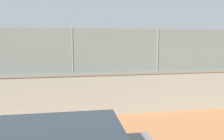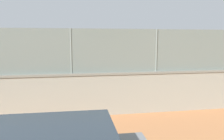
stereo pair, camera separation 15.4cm
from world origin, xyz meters
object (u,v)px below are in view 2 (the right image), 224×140
Objects in this scene: player_near_wall_returning at (146,66)px; player_baseline_waiting at (55,66)px; player_foreground_swinging at (162,69)px; sports_ball at (182,64)px.

player_baseline_waiting is at bearing -10.75° from player_near_wall_returning.
player_baseline_waiting reaches higher than player_near_wall_returning.
player_near_wall_returning is (-6.47, 1.23, -0.02)m from player_baseline_waiting.
sports_ball is at bearing 120.01° from player_foreground_swinging.
player_baseline_waiting is (6.83, -3.22, -0.02)m from player_foreground_swinging.
player_baseline_waiting is 6.58m from player_near_wall_returning.
sports_ball is (-0.71, 1.24, 0.43)m from player_foreground_swinging.
player_near_wall_returning is at bearing -71.55° from sports_ball.
player_baseline_waiting reaches higher than sports_ball.
sports_ball is (-1.08, 3.23, 0.47)m from player_near_wall_returning.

